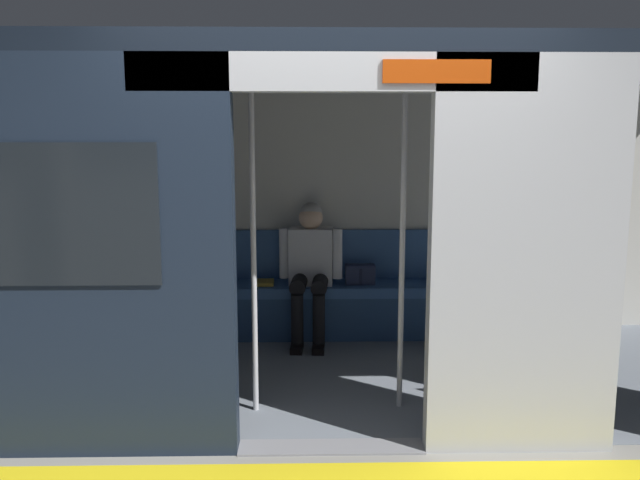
% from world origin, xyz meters
% --- Properties ---
extents(ground_plane, '(60.00, 60.00, 0.00)m').
position_xyz_m(ground_plane, '(0.00, 0.00, 0.00)').
color(ground_plane, gray).
extents(platform_edge_strip, '(8.00, 0.24, 0.01)m').
position_xyz_m(platform_edge_strip, '(0.00, 0.30, 0.00)').
color(platform_edge_strip, yellow).
rests_on(platform_edge_strip, ground_plane).
extents(train_car, '(6.40, 2.63, 2.33)m').
position_xyz_m(train_car, '(0.08, -1.16, 1.54)').
color(train_car, silver).
rests_on(train_car, ground_plane).
extents(bench_seat, '(2.62, 0.44, 0.48)m').
position_xyz_m(bench_seat, '(0.00, -2.12, 0.36)').
color(bench_seat, '#38609E').
rests_on(bench_seat, ground_plane).
extents(person_seated, '(0.55, 0.69, 1.20)m').
position_xyz_m(person_seated, '(0.11, -2.07, 0.69)').
color(person_seated, silver).
rests_on(person_seated, ground_plane).
extents(handbag, '(0.26, 0.15, 0.17)m').
position_xyz_m(handbag, '(-0.34, -2.15, 0.56)').
color(handbag, '#262D4C').
rests_on(handbag, bench_seat).
extents(book, '(0.15, 0.22, 0.03)m').
position_xyz_m(book, '(0.50, -2.16, 0.49)').
color(book, gold).
rests_on(book, bench_seat).
extents(grab_pole_door, '(0.04, 0.04, 2.19)m').
position_xyz_m(grab_pole_door, '(0.47, -0.54, 1.10)').
color(grab_pole_door, silver).
rests_on(grab_pole_door, ground_plane).
extents(grab_pole_far, '(0.04, 0.04, 2.19)m').
position_xyz_m(grab_pole_far, '(-0.47, -0.58, 1.10)').
color(grab_pole_far, silver).
rests_on(grab_pole_far, ground_plane).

